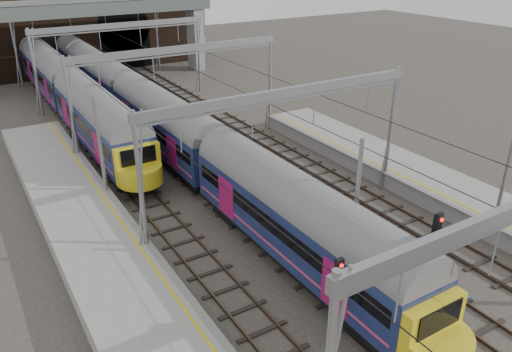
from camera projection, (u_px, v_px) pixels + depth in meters
ground at (379, 292)px, 23.11m from camera, size 160.00×160.00×0.00m
platform_left at (149, 332)px, 19.99m from camera, size 4.32×55.00×1.12m
tracks at (225, 176)px, 34.70m from camera, size 14.40×80.00×0.22m
overhead_line at (181, 64)px, 36.95m from camera, size 16.80×80.00×8.00m
retaining_wall at (94, 35)px, 62.09m from camera, size 28.00×2.75×9.00m
overbridge at (92, 17)px, 55.60m from camera, size 28.00×3.00×9.25m
train_main at (129, 98)px, 43.35m from camera, size 2.89×66.91×4.95m
train_second at (37, 59)px, 57.42m from camera, size 2.99×69.05×5.08m
signal_near_left at (335, 292)px, 18.69m from camera, size 0.31×0.45×4.38m
signal_near_centre at (431, 249)px, 20.90m from camera, size 0.36×0.47×4.83m
equip_cover_a at (460, 296)px, 22.78m from camera, size 0.84×0.64×0.09m
equip_cover_b at (317, 207)px, 30.50m from camera, size 0.81×0.59×0.09m
equip_cover_c at (322, 202)px, 31.16m from camera, size 0.79×0.60×0.09m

